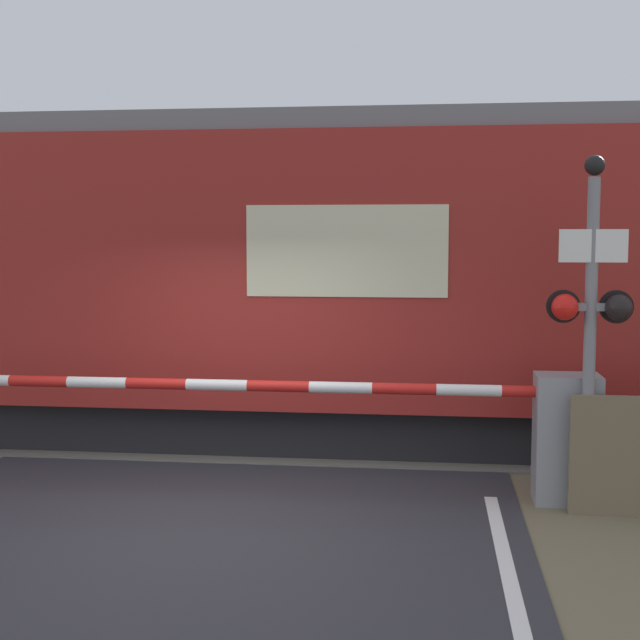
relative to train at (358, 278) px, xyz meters
name	(u,v)px	position (x,y,z in m)	size (l,w,h in m)	color
ground_plane	(203,522)	(-1.08, -3.53, -2.00)	(80.00, 80.00, 0.00)	#6B6047
track_bed	(273,432)	(-1.08, 0.00, -1.98)	(36.00, 3.20, 0.13)	#666056
train	(358,278)	(0.00, 0.00, 0.00)	(21.62, 3.09, 3.91)	black
crossing_barrier	(505,428)	(1.62, -2.53, -1.30)	(6.55, 0.44, 1.23)	gray
signal_post	(591,312)	(2.33, -2.84, -0.15)	(0.77, 0.26, 3.24)	gray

